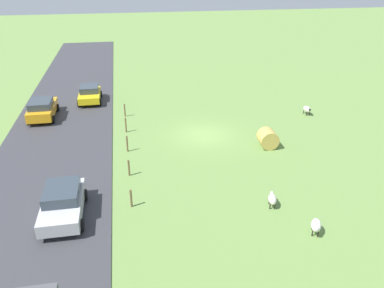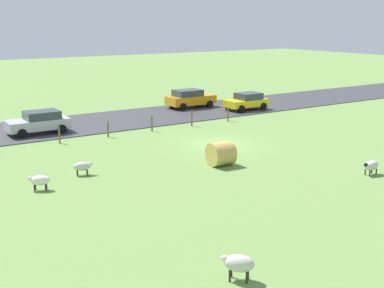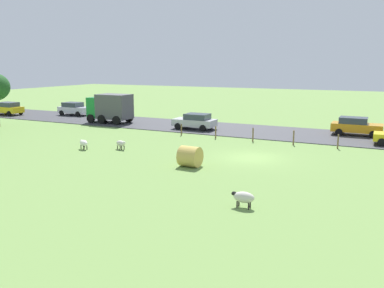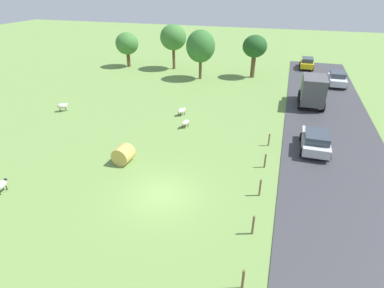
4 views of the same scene
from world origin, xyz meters
name	(u,v)px [view 4 (image 4 of 4)]	position (x,y,z in m)	size (l,w,h in m)	color
ground_plane	(161,195)	(0.00, 0.00, 0.00)	(160.00, 160.00, 0.00)	#6B8E47
road_strip	(352,231)	(10.99, 0.00, 0.03)	(8.00, 80.00, 0.06)	#38383D
sheep_0	(62,106)	(-14.94, 10.03, 0.58)	(1.08, 1.06, 0.86)	beige
sheep_1	(182,111)	(-2.92, 12.59, 0.49)	(0.84, 1.08, 0.74)	white
sheep_2	(185,123)	(-1.67, 9.99, 0.47)	(0.68, 1.06, 0.70)	beige
sheep_3	(0,185)	(-9.79, -2.71, 0.50)	(0.55, 1.11, 0.76)	beige
hay_bale_0	(123,154)	(-4.08, 2.83, 0.66)	(1.33, 1.33, 1.28)	tan
tree_0	(173,38)	(-9.98, 29.74, 4.57)	(3.84, 3.84, 6.42)	brown
tree_1	(127,44)	(-17.23, 28.97, 3.45)	(3.44, 3.44, 5.12)	brown
tree_2	(255,47)	(2.04, 28.55, 4.09)	(3.25, 3.25, 5.64)	brown
tree_3	(201,46)	(-4.69, 25.71, 4.30)	(3.81, 3.81, 6.40)	brown
fence_post_0	(243,280)	(5.91, -5.13, 0.57)	(0.12, 0.12, 1.14)	brown
fence_post_1	(253,225)	(5.91, -1.70, 0.60)	(0.12, 0.12, 1.20)	brown
fence_post_2	(260,188)	(5.91, 1.74, 0.60)	(0.12, 0.12, 1.19)	brown
fence_post_3	(265,161)	(5.91, 5.18, 0.55)	(0.12, 0.12, 1.09)	brown
fence_post_4	(269,140)	(5.91, 8.62, 0.53)	(0.12, 0.12, 1.07)	brown
truck_0	(313,89)	(9.46, 19.36, 1.77)	(2.61, 4.82, 3.17)	#197F33
car_2	(307,63)	(9.35, 35.70, 0.90)	(2.03, 4.31, 1.63)	yellow
car_3	(316,141)	(9.42, 8.88, 0.88)	(2.20, 4.25, 1.57)	#B7B7BC
car_4	(337,79)	(12.83, 27.66, 0.91)	(2.15, 4.10, 1.63)	silver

